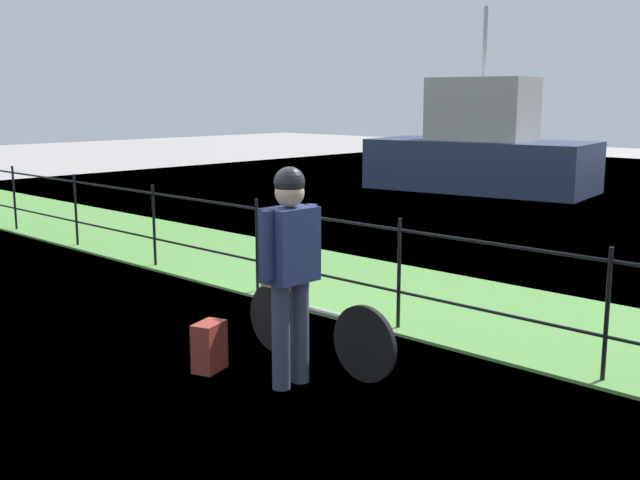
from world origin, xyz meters
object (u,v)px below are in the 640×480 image
object	(u,v)px
moored_boat_near	(481,150)
bicycle_main	(316,327)
wooden_crate	(285,269)
terrier_dog	(287,243)
backpack_on_paving	(209,346)
cyclist_person	(290,257)

from	to	relation	value
moored_boat_near	bicycle_main	bearing A→B (deg)	-63.78
wooden_crate	terrier_dog	distance (m)	0.23
bicycle_main	backpack_on_paving	distance (m)	0.88
bicycle_main	terrier_dog	xyz separation A→B (m)	(-0.34, 0.00, 0.66)
wooden_crate	moored_boat_near	distance (m)	12.59
bicycle_main	terrier_dog	bearing A→B (deg)	179.82
wooden_crate	backpack_on_paving	xyz separation A→B (m)	(-0.17, -0.68, -0.56)
bicycle_main	backpack_on_paving	xyz separation A→B (m)	(-0.54, -0.68, -0.12)
terrier_dog	cyclist_person	world-z (taller)	cyclist_person
bicycle_main	wooden_crate	size ratio (longest dim) A/B	4.95
terrier_dog	backpack_on_paving	world-z (taller)	terrier_dog
wooden_crate	terrier_dog	xyz separation A→B (m)	(0.02, -0.00, 0.23)
bicycle_main	cyclist_person	world-z (taller)	cyclist_person
bicycle_main	moored_boat_near	size ratio (longest dim) A/B	0.30
wooden_crate	cyclist_person	xyz separation A→B (m)	(0.53, -0.45, 0.24)
wooden_crate	bicycle_main	bearing A→B (deg)	-0.18
wooden_crate	moored_boat_near	size ratio (longest dim) A/B	0.06
bicycle_main	cyclist_person	size ratio (longest dim) A/B	0.96
cyclist_person	backpack_on_paving	size ratio (longest dim) A/B	4.21
cyclist_person	backpack_on_paving	world-z (taller)	cyclist_person
bicycle_main	backpack_on_paving	size ratio (longest dim) A/B	4.05
moored_boat_near	cyclist_person	bearing A→B (deg)	-63.98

